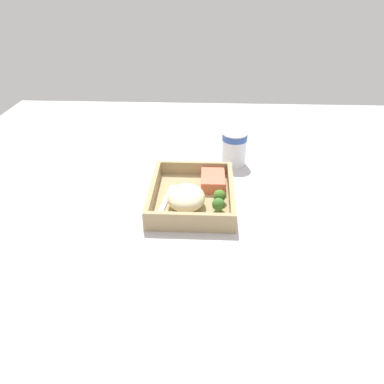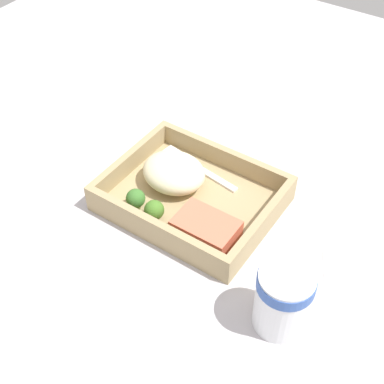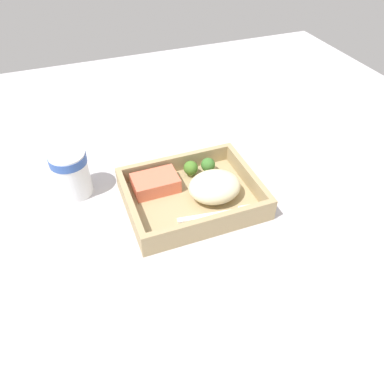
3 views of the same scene
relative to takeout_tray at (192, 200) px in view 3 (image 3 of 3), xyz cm
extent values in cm
cube|color=#B8B3B9|center=(0.00, 0.00, -1.60)|extent=(160.00, 160.00, 2.00)
cube|color=tan|center=(0.00, 0.00, 0.00)|extent=(26.51, 20.95, 1.20)
cube|color=tan|center=(0.00, -9.87, 2.41)|extent=(26.51, 1.20, 3.63)
cube|color=tan|center=(0.00, 9.87, 2.41)|extent=(26.51, 1.20, 3.63)
cube|color=tan|center=(-12.65, 0.00, 2.41)|extent=(1.20, 18.55, 3.63)
cube|color=tan|center=(12.65, 0.00, 2.41)|extent=(1.20, 18.55, 3.63)
cube|color=#E66C4E|center=(-6.08, 5.29, 2.13)|extent=(9.35, 6.30, 3.06)
ellipsoid|color=beige|center=(4.39, -1.21, 3.16)|extent=(10.66, 9.17, 5.11)
cylinder|color=#739954|center=(6.22, 6.55, 1.19)|extent=(1.17, 1.17, 1.18)
sphere|color=#3B702C|center=(6.22, 6.55, 2.62)|extent=(3.08, 3.08, 3.08)
cylinder|color=#8BA75D|center=(2.33, 6.89, 1.16)|extent=(1.19, 1.19, 1.11)
sphere|color=#467727|center=(2.33, 6.89, 2.57)|extent=(3.13, 3.13, 3.13)
cube|color=white|center=(1.11, -6.25, 0.82)|extent=(12.43, 2.82, 0.44)
cube|color=white|center=(8.93, -7.36, 0.82)|extent=(3.67, 2.65, 0.44)
cylinder|color=white|center=(-21.85, 11.60, 4.38)|extent=(7.18, 7.18, 9.97)
cylinder|color=#3356A8|center=(-21.85, 11.60, 8.07)|extent=(7.39, 7.39, 1.79)
cube|color=white|center=(-25.17, -5.51, -0.48)|extent=(13.48, 15.55, 0.24)
camera|label=1|loc=(80.69, 3.65, 51.12)|focal=35.00mm
camera|label=2|loc=(-34.03, 50.23, 61.88)|focal=50.00mm
camera|label=3|loc=(-19.99, -52.54, 52.08)|focal=35.00mm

